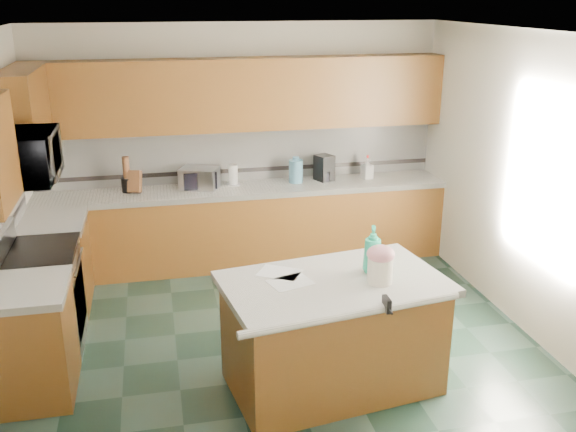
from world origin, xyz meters
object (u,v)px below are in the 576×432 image
object	(u,v)px
soap_bottle_island	(373,249)
toaster_oven	(199,178)
island_top	(334,284)
knife_block	(135,182)
island_base	(333,337)
treat_jar	(380,270)
coffee_maker	(324,168)

from	to	relation	value
soap_bottle_island	toaster_oven	xyz separation A→B (m)	(-1.13, 2.58, -0.07)
island_top	knife_block	xyz separation A→B (m)	(-1.50, 2.67, 0.15)
island_base	toaster_oven	distance (m)	2.85
treat_jar	knife_block	size ratio (longest dim) A/B	0.83
treat_jar	toaster_oven	distance (m)	3.00
knife_block	coffee_maker	xyz separation A→B (m)	(2.15, 0.03, 0.03)
treat_jar	coffee_maker	bearing A→B (deg)	68.25
soap_bottle_island	coffee_maker	distance (m)	2.63
soap_bottle_island	coffee_maker	size ratio (longest dim) A/B	1.27
soap_bottle_island	knife_block	distance (m)	3.17
treat_jar	soap_bottle_island	size ratio (longest dim) A/B	0.53
treat_jar	coffee_maker	distance (m)	2.83
island_base	knife_block	bearing A→B (deg)	110.65
toaster_oven	treat_jar	bearing A→B (deg)	-44.69
soap_bottle_island	island_base	bearing A→B (deg)	-147.28
island_base	island_top	size ratio (longest dim) A/B	0.94
knife_block	toaster_oven	world-z (taller)	knife_block
island_top	toaster_oven	world-z (taller)	toaster_oven
island_base	toaster_oven	size ratio (longest dim) A/B	3.90
island_base	island_top	bearing A→B (deg)	0.00
island_base	soap_bottle_island	bearing A→B (deg)	6.21
toaster_oven	coffee_maker	xyz separation A→B (m)	(1.45, 0.03, 0.03)
treat_jar	knife_block	world-z (taller)	knife_block
toaster_oven	knife_block	bearing A→B (deg)	-156.71
soap_bottle_island	island_top	bearing A→B (deg)	-147.28
island_top	toaster_oven	bearing A→B (deg)	97.94
soap_bottle_island	toaster_oven	world-z (taller)	soap_bottle_island
coffee_maker	island_base	bearing A→B (deg)	-126.38
island_base	soap_bottle_island	xyz separation A→B (m)	(0.33, 0.09, 0.68)
treat_jar	soap_bottle_island	world-z (taller)	soap_bottle_island
knife_block	toaster_oven	distance (m)	0.70
island_base	toaster_oven	xyz separation A→B (m)	(-0.80, 2.67, 0.61)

